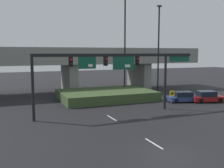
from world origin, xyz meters
TOP-DOWN VIEW (x-y plane):
  - ground_plane at (0.00, 0.00)m, footprint 160.00×160.00m
  - lane_markings at (0.00, 14.23)m, footprint 0.14×26.65m
  - signal_gantry at (1.16, 11.87)m, footprint 18.26×0.44m
  - speed_limit_sign at (7.24, 10.29)m, footprint 0.60×0.11m
  - highway_light_pole_near at (12.35, 21.35)m, footprint 0.70×0.36m
  - highway_light_pole_far at (7.69, 23.63)m, footprint 0.70×0.36m
  - overpass_bridge at (0.00, 28.70)m, footprint 45.59×8.40m
  - grass_embankment at (3.30, 20.42)m, footprint 12.77×8.55m
  - parked_sedan_near_right at (12.22, 14.66)m, footprint 4.72×2.75m
  - parked_sedan_mid_right at (15.04, 13.43)m, footprint 4.66×2.81m

SIDE VIEW (x-z plane):
  - ground_plane at x=0.00m, z-range 0.00..0.00m
  - lane_markings at x=0.00m, z-range 0.00..0.01m
  - grass_embankment at x=3.30m, z-range 0.00..1.23m
  - parked_sedan_near_right at x=12.22m, z-range -0.05..1.33m
  - parked_sedan_mid_right at x=15.04m, z-range -0.06..1.41m
  - speed_limit_sign at x=7.24m, z-range 0.37..2.77m
  - overpass_bridge at x=0.00m, z-range 1.40..8.73m
  - signal_gantry at x=1.16m, z-range 2.08..8.53m
  - highway_light_pole_near at x=12.35m, z-range 0.38..14.06m
  - highway_light_pole_far at x=7.69m, z-range 0.38..15.54m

